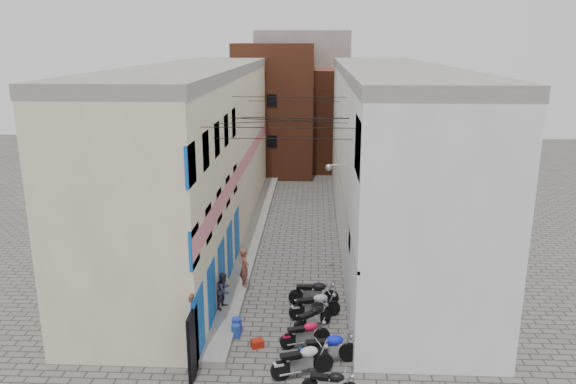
% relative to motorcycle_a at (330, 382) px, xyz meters
% --- Properties ---
extents(ground, '(90.00, 90.00, 0.00)m').
position_rel_motorcycle_a_xyz_m(ground, '(-1.71, 1.28, -0.49)').
color(ground, '#5A5855').
rests_on(ground, ground).
extents(plinth, '(0.90, 26.00, 0.25)m').
position_rel_motorcycle_a_xyz_m(plinth, '(-3.76, 14.28, -0.37)').
color(plinth, gray).
rests_on(plinth, ground).
extents(building_left, '(5.10, 27.00, 9.00)m').
position_rel_motorcycle_a_xyz_m(building_left, '(-6.69, 14.22, 4.01)').
color(building_left, beige).
rests_on(building_left, ground).
extents(building_right, '(5.94, 26.00, 9.00)m').
position_rel_motorcycle_a_xyz_m(building_right, '(3.29, 14.27, 4.01)').
color(building_right, silver).
rests_on(building_right, ground).
extents(building_far_brick_left, '(6.00, 6.00, 10.00)m').
position_rel_motorcycle_a_xyz_m(building_far_brick_left, '(-3.71, 29.28, 4.51)').
color(building_far_brick_left, brown).
rests_on(building_far_brick_left, ground).
extents(building_far_brick_right, '(5.00, 6.00, 8.00)m').
position_rel_motorcycle_a_xyz_m(building_far_brick_right, '(1.29, 31.28, 3.51)').
color(building_far_brick_right, brown).
rests_on(building_far_brick_right, ground).
extents(building_far_concrete, '(8.00, 5.00, 11.00)m').
position_rel_motorcycle_a_xyz_m(building_far_concrete, '(-1.71, 35.28, 5.01)').
color(building_far_concrete, gray).
rests_on(building_far_concrete, ground).
extents(far_shopfront, '(2.00, 0.30, 2.40)m').
position_rel_motorcycle_a_xyz_m(far_shopfront, '(-1.71, 26.48, 0.71)').
color(far_shopfront, black).
rests_on(far_shopfront, ground).
extents(overhead_wires, '(5.80, 13.02, 1.32)m').
position_rel_motorcycle_a_xyz_m(overhead_wires, '(-1.71, 8.92, 6.63)').
color(overhead_wires, black).
rests_on(overhead_wires, ground).
extents(motorcycle_a, '(1.74, 0.70, 0.98)m').
position_rel_motorcycle_a_xyz_m(motorcycle_a, '(0.00, 0.00, 0.00)').
color(motorcycle_a, black).
rests_on(motorcycle_a, ground).
extents(motorcycle_b, '(2.16, 1.34, 1.19)m').
position_rel_motorcycle_a_xyz_m(motorcycle_b, '(-0.84, 1.03, 0.11)').
color(motorcycle_b, '#B3B4B8').
rests_on(motorcycle_b, ground).
extents(motorcycle_c, '(2.15, 1.05, 1.19)m').
position_rel_motorcycle_a_xyz_m(motorcycle_c, '(-0.03, 1.79, 0.10)').
color(motorcycle_c, '#0E1CD3').
rests_on(motorcycle_c, ground).
extents(motorcycle_d, '(1.89, 1.16, 1.04)m').
position_rel_motorcycle_a_xyz_m(motorcycle_d, '(-0.79, 2.82, 0.03)').
color(motorcycle_d, '#BB0D33').
rests_on(motorcycle_d, ground).
extents(motorcycle_e, '(1.71, 1.62, 1.03)m').
position_rel_motorcycle_a_xyz_m(motorcycle_e, '(-0.54, 3.97, 0.03)').
color(motorcycle_e, black).
rests_on(motorcycle_e, ground).
extents(motorcycle_f, '(2.10, 1.17, 1.16)m').
position_rel_motorcycle_a_xyz_m(motorcycle_f, '(-0.46, 4.86, 0.09)').
color(motorcycle_f, '#9C9DA0').
rests_on(motorcycle_f, ground).
extents(motorcycle_g, '(2.02, 0.68, 1.16)m').
position_rel_motorcycle_a_xyz_m(motorcycle_g, '(-0.51, 5.96, 0.09)').
color(motorcycle_g, black).
rests_on(motorcycle_g, ground).
extents(person_a, '(0.58, 0.70, 1.64)m').
position_rel_motorcycle_a_xyz_m(person_a, '(-3.41, 7.09, 0.58)').
color(person_a, brown).
rests_on(person_a, plinth).
extents(person_b, '(0.76, 0.84, 1.43)m').
position_rel_motorcycle_a_xyz_m(person_b, '(-3.94, 5.09, 0.47)').
color(person_b, '#383752').
rests_on(person_b, plinth).
extents(water_jug_near, '(0.36, 0.36, 0.48)m').
position_rel_motorcycle_a_xyz_m(water_jug_near, '(-3.26, 3.28, -0.25)').
color(water_jug_near, '#2043A2').
rests_on(water_jug_near, ground).
extents(water_jug_far, '(0.46, 0.46, 0.57)m').
position_rel_motorcycle_a_xyz_m(water_jug_far, '(-3.26, 3.61, -0.21)').
color(water_jug_far, '#2233AA').
rests_on(water_jug_far, ground).
extents(red_crate, '(0.51, 0.45, 0.26)m').
position_rel_motorcycle_a_xyz_m(red_crate, '(-2.42, 2.68, -0.36)').
color(red_crate, '#9D1B0B').
rests_on(red_crate, ground).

